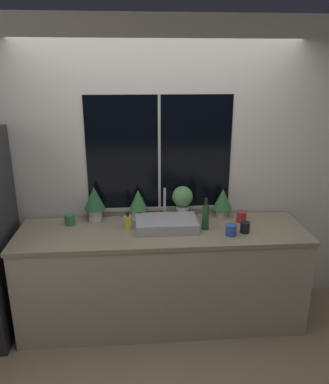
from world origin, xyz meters
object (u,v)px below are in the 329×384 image
(potted_plant_far_right, at_px, (223,201))
(sink, at_px, (166,223))
(soap_bottle, at_px, (128,222))
(mug_red, at_px, (241,217))
(mug_green, at_px, (70,219))
(bottle_tall, at_px, (206,216))
(potted_plant_center_left, at_px, (138,203))
(potted_plant_center_right, at_px, (182,199))
(mug_black, at_px, (245,227))
(potted_plant_far_left, at_px, (94,201))
(mug_blue, at_px, (231,230))

(potted_plant_far_right, bearing_deg, sink, -157.07)
(potted_plant_far_right, relative_size, soap_bottle, 1.82)
(mug_red, height_order, mug_green, same)
(soap_bottle, height_order, mug_green, soap_bottle)
(potted_plant_far_right, bearing_deg, bottle_tall, -127.70)
(potted_plant_center_left, xyz_separation_m, potted_plant_center_right, (0.41, 0.00, 0.02))
(mug_black, bearing_deg, mug_green, 169.36)
(soap_bottle, bearing_deg, potted_plant_center_right, 22.71)
(sink, distance_m, soap_bottle, 0.34)
(mug_green, bearing_deg, potted_plant_center_right, 4.67)
(potted_plant_far_left, height_order, potted_plant_center_right, potted_plant_far_left)
(sink, height_order, potted_plant_center_right, same)
(potted_plant_far_right, distance_m, mug_blue, 0.43)
(bottle_tall, height_order, mug_red, bottle_tall)
(potted_plant_center_right, height_order, mug_red, potted_plant_center_right)
(potted_plant_center_right, bearing_deg, mug_blue, -49.20)
(mug_blue, bearing_deg, potted_plant_center_left, 151.52)
(bottle_tall, bearing_deg, potted_plant_far_left, 164.45)
(potted_plant_center_left, height_order, mug_black, potted_plant_center_left)
(sink, xyz_separation_m, mug_red, (0.70, 0.09, 0.00))
(potted_plant_center_left, height_order, mug_red, potted_plant_center_left)
(potted_plant_center_left, xyz_separation_m, mug_red, (0.94, -0.14, -0.11))
(potted_plant_center_right, relative_size, mug_red, 3.07)
(potted_plant_far_right, xyz_separation_m, mug_blue, (-0.02, -0.42, -0.11))
(soap_bottle, distance_m, mug_red, 1.04)
(potted_plant_far_left, xyz_separation_m, mug_green, (-0.22, -0.08, -0.14))
(mug_blue, bearing_deg, potted_plant_far_right, 87.43)
(potted_plant_far_right, distance_m, soap_bottle, 0.92)
(sink, distance_m, potted_plant_far_right, 0.61)
(sink, relative_size, potted_plant_center_right, 1.74)
(potted_plant_far_left, bearing_deg, mug_blue, -19.68)
(mug_green, bearing_deg, mug_red, -2.19)
(soap_bottle, relative_size, bottle_tall, 0.53)
(potted_plant_far_right, relative_size, mug_green, 2.75)
(bottle_tall, bearing_deg, mug_black, -16.69)
(mug_black, bearing_deg, soap_bottle, 171.07)
(sink, xyz_separation_m, mug_green, (-0.86, 0.15, 0.00))
(mug_blue, bearing_deg, mug_black, 20.02)
(potted_plant_far_left, relative_size, soap_bottle, 2.15)
(soap_bottle, relative_size, mug_green, 1.52)
(potted_plant_far_right, distance_m, bottle_tall, 0.35)
(potted_plant_far_right, distance_m, mug_black, 0.40)
(potted_plant_center_left, distance_m, mug_black, 0.99)
(mug_blue, bearing_deg, bottle_tall, 142.66)
(mug_red, bearing_deg, soap_bottle, -176.18)
(soap_bottle, xyz_separation_m, mug_green, (-0.52, 0.13, -0.01))
(potted_plant_far_left, xyz_separation_m, soap_bottle, (0.30, -0.21, -0.13))
(mug_blue, xyz_separation_m, mug_black, (0.13, 0.05, -0.00))
(potted_plant_far_right, height_order, mug_green, potted_plant_far_right)
(sink, relative_size, soap_bottle, 3.52)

